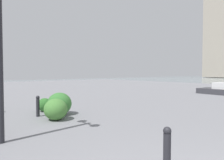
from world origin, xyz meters
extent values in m
cylinder|color=#232328|center=(1.61, -0.59, 0.31)|extent=(0.12, 0.12, 0.62)
sphere|color=#232328|center=(1.61, -0.59, 0.66)|extent=(0.13, 0.13, 0.13)
cylinder|color=#232328|center=(7.00, -0.53, 0.32)|extent=(0.12, 0.12, 0.64)
sphere|color=#232328|center=(7.00, -0.53, 0.68)|extent=(0.13, 0.13, 0.13)
ellipsoid|color=#477F38|center=(6.08, -0.78, 0.35)|extent=(0.83, 0.75, 0.70)
ellipsoid|color=#2D6628|center=(7.77, -1.10, 0.27)|extent=(0.63, 0.56, 0.53)
ellipsoid|color=#387533|center=(6.81, -1.27, 0.41)|extent=(0.96, 0.86, 0.82)
cube|color=#333338|center=(5.88, -13.26, 0.13)|extent=(3.22, 1.73, 0.50)
cube|color=silver|center=(5.88, -13.26, 0.58)|extent=(1.14, 1.00, 0.50)
camera|label=1|loc=(-0.30, 2.15, 1.58)|focal=33.34mm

